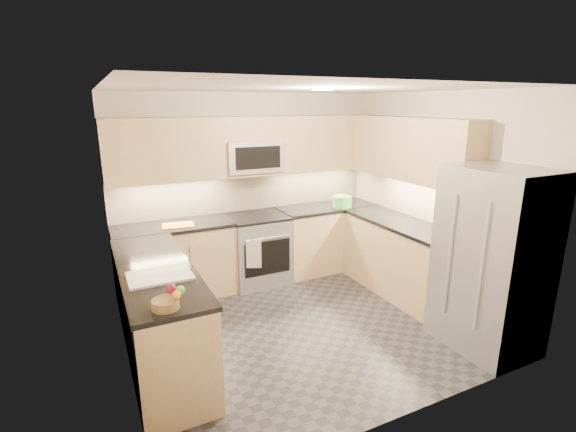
# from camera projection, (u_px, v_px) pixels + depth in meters

# --- Properties ---
(floor) EXTENTS (3.60, 3.20, 0.00)m
(floor) POSITION_uv_depth(u_px,v_px,m) (302.00, 323.00, 4.62)
(floor) COLOR black
(floor) RESTS_ON ground
(ceiling) EXTENTS (3.60, 3.20, 0.02)m
(ceiling) POSITION_uv_depth(u_px,v_px,m) (304.00, 88.00, 3.97)
(ceiling) COLOR beige
(ceiling) RESTS_ON wall_back
(wall_back) EXTENTS (3.60, 0.02, 2.50)m
(wall_back) POSITION_uv_depth(u_px,v_px,m) (248.00, 187.00, 5.68)
(wall_back) COLOR beige
(wall_back) RESTS_ON floor
(wall_front) EXTENTS (3.60, 0.02, 2.50)m
(wall_front) POSITION_uv_depth(u_px,v_px,m) (410.00, 268.00, 2.91)
(wall_front) COLOR beige
(wall_front) RESTS_ON floor
(wall_left) EXTENTS (0.02, 3.20, 2.50)m
(wall_left) POSITION_uv_depth(u_px,v_px,m) (116.00, 239.00, 3.53)
(wall_left) COLOR beige
(wall_left) RESTS_ON floor
(wall_right) EXTENTS (0.02, 3.20, 2.50)m
(wall_right) POSITION_uv_depth(u_px,v_px,m) (434.00, 198.00, 5.06)
(wall_right) COLOR beige
(wall_right) RESTS_ON floor
(base_cab_back_left) EXTENTS (1.42, 0.60, 0.90)m
(base_cab_back_left) POSITION_uv_depth(u_px,v_px,m) (176.00, 262.00, 5.17)
(base_cab_back_left) COLOR tan
(base_cab_back_left) RESTS_ON floor
(base_cab_back_right) EXTENTS (1.42, 0.60, 0.90)m
(base_cab_back_right) POSITION_uv_depth(u_px,v_px,m) (326.00, 238.00, 6.09)
(base_cab_back_right) COLOR tan
(base_cab_back_right) RESTS_ON floor
(base_cab_right) EXTENTS (0.60, 1.70, 0.90)m
(base_cab_right) POSITION_uv_depth(u_px,v_px,m) (401.00, 259.00, 5.27)
(base_cab_right) COLOR tan
(base_cab_right) RESTS_ON floor
(base_cab_peninsula) EXTENTS (0.60, 2.00, 0.90)m
(base_cab_peninsula) POSITION_uv_depth(u_px,v_px,m) (160.00, 316.00, 3.87)
(base_cab_peninsula) COLOR tan
(base_cab_peninsula) RESTS_ON floor
(countertop_back_left) EXTENTS (1.42, 0.63, 0.04)m
(countertop_back_left) POSITION_uv_depth(u_px,v_px,m) (173.00, 226.00, 5.05)
(countertop_back_left) COLOR black
(countertop_back_left) RESTS_ON base_cab_back_left
(countertop_back_right) EXTENTS (1.42, 0.63, 0.04)m
(countertop_back_right) POSITION_uv_depth(u_px,v_px,m) (327.00, 207.00, 5.97)
(countertop_back_right) COLOR black
(countertop_back_right) RESTS_ON base_cab_back_right
(countertop_right) EXTENTS (0.63, 1.70, 0.04)m
(countertop_right) POSITION_uv_depth(u_px,v_px,m) (404.00, 224.00, 5.15)
(countertop_right) COLOR black
(countertop_right) RESTS_ON base_cab_right
(countertop_peninsula) EXTENTS (0.63, 2.00, 0.04)m
(countertop_peninsula) POSITION_uv_depth(u_px,v_px,m) (155.00, 269.00, 3.75)
(countertop_peninsula) COLOR black
(countertop_peninsula) RESTS_ON base_cab_peninsula
(upper_cab_back) EXTENTS (3.60, 0.35, 0.75)m
(upper_cab_back) POSITION_uv_depth(u_px,v_px,m) (252.00, 146.00, 5.38)
(upper_cab_back) COLOR tan
(upper_cab_back) RESTS_ON wall_back
(upper_cab_right) EXTENTS (0.35, 1.95, 0.75)m
(upper_cab_right) POSITION_uv_depth(u_px,v_px,m) (410.00, 149.00, 5.07)
(upper_cab_right) COLOR tan
(upper_cab_right) RESTS_ON wall_right
(backsplash_back) EXTENTS (3.60, 0.01, 0.51)m
(backsplash_back) POSITION_uv_depth(u_px,v_px,m) (248.00, 191.00, 5.69)
(backsplash_back) COLOR tan
(backsplash_back) RESTS_ON wall_back
(backsplash_right) EXTENTS (0.01, 2.30, 0.51)m
(backsplash_right) POSITION_uv_depth(u_px,v_px,m) (408.00, 195.00, 5.46)
(backsplash_right) COLOR tan
(backsplash_right) RESTS_ON wall_right
(gas_range) EXTENTS (0.76, 0.65, 0.91)m
(gas_range) POSITION_uv_depth(u_px,v_px,m) (258.00, 250.00, 5.61)
(gas_range) COLOR #95979C
(gas_range) RESTS_ON floor
(range_cooktop) EXTENTS (0.76, 0.65, 0.03)m
(range_cooktop) POSITION_uv_depth(u_px,v_px,m) (257.00, 217.00, 5.49)
(range_cooktop) COLOR black
(range_cooktop) RESTS_ON gas_range
(oven_door_glass) EXTENTS (0.62, 0.02, 0.45)m
(oven_door_glass) POSITION_uv_depth(u_px,v_px,m) (268.00, 258.00, 5.32)
(oven_door_glass) COLOR black
(oven_door_glass) RESTS_ON gas_range
(oven_handle) EXTENTS (0.60, 0.02, 0.02)m
(oven_handle) POSITION_uv_depth(u_px,v_px,m) (268.00, 238.00, 5.24)
(oven_handle) COLOR #B2B5BA
(oven_handle) RESTS_ON gas_range
(microwave) EXTENTS (0.76, 0.40, 0.40)m
(microwave) POSITION_uv_depth(u_px,v_px,m) (252.00, 156.00, 5.39)
(microwave) COLOR #A7A9AF
(microwave) RESTS_ON upper_cab_back
(microwave_door) EXTENTS (0.60, 0.01, 0.28)m
(microwave_door) POSITION_uv_depth(u_px,v_px,m) (258.00, 158.00, 5.21)
(microwave_door) COLOR black
(microwave_door) RESTS_ON microwave
(refrigerator) EXTENTS (0.70, 0.90, 1.80)m
(refrigerator) POSITION_uv_depth(u_px,v_px,m) (492.00, 260.00, 4.00)
(refrigerator) COLOR #94979B
(refrigerator) RESTS_ON floor
(fridge_handle_left) EXTENTS (0.02, 0.02, 1.20)m
(fridge_handle_left) POSITION_uv_depth(u_px,v_px,m) (481.00, 269.00, 3.68)
(fridge_handle_left) COLOR #B2B5BA
(fridge_handle_left) RESTS_ON refrigerator
(fridge_handle_right) EXTENTS (0.02, 0.02, 1.20)m
(fridge_handle_right) POSITION_uv_depth(u_px,v_px,m) (450.00, 256.00, 3.99)
(fridge_handle_right) COLOR #B2B5BA
(fridge_handle_right) RESTS_ON refrigerator
(sink_basin) EXTENTS (0.52, 0.38, 0.16)m
(sink_basin) POSITION_uv_depth(u_px,v_px,m) (161.00, 283.00, 3.54)
(sink_basin) COLOR white
(sink_basin) RESTS_ON base_cab_peninsula
(faucet) EXTENTS (0.03, 0.03, 0.28)m
(faucet) POSITION_uv_depth(u_px,v_px,m) (190.00, 257.00, 3.60)
(faucet) COLOR silver
(faucet) RESTS_ON countertop_peninsula
(utensil_bowl) EXTENTS (0.33, 0.33, 0.16)m
(utensil_bowl) POSITION_uv_depth(u_px,v_px,m) (342.00, 202.00, 5.88)
(utensil_bowl) COLOR #4F9D43
(utensil_bowl) RESTS_ON countertop_back_right
(cutting_board) EXTENTS (0.40, 0.31, 0.01)m
(cutting_board) POSITION_uv_depth(u_px,v_px,m) (178.00, 225.00, 5.00)
(cutting_board) COLOR orange
(cutting_board) RESTS_ON countertop_back_left
(fruit_basket) EXTENTS (0.24, 0.24, 0.07)m
(fruit_basket) POSITION_uv_depth(u_px,v_px,m) (165.00, 304.00, 2.97)
(fruit_basket) COLOR olive
(fruit_basket) RESTS_ON countertop_peninsula
(fruit_apple) EXTENTS (0.07, 0.07, 0.07)m
(fruit_apple) POSITION_uv_depth(u_px,v_px,m) (171.00, 288.00, 3.04)
(fruit_apple) COLOR maroon
(fruit_apple) RESTS_ON fruit_basket
(fruit_pear) EXTENTS (0.07, 0.07, 0.07)m
(fruit_pear) POSITION_uv_depth(u_px,v_px,m) (180.00, 290.00, 3.01)
(fruit_pear) COLOR #55C758
(fruit_pear) RESTS_ON fruit_basket
(dish_towel_check) EXTENTS (0.18, 0.09, 0.37)m
(dish_towel_check) POSITION_uv_depth(u_px,v_px,m) (253.00, 254.00, 5.17)
(dish_towel_check) COLOR silver
(dish_towel_check) RESTS_ON oven_handle
(fruit_orange) EXTENTS (0.06, 0.06, 0.06)m
(fruit_orange) POSITION_uv_depth(u_px,v_px,m) (177.00, 295.00, 2.94)
(fruit_orange) COLOR #FEA21C
(fruit_orange) RESTS_ON fruit_basket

